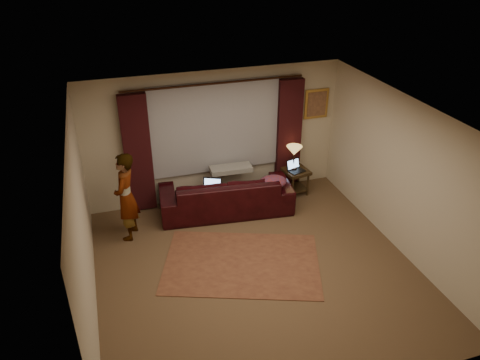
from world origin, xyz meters
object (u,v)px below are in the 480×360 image
at_px(end_table, 296,182).
at_px(person, 126,197).
at_px(laptop_sofa, 211,188).
at_px(tiffany_lamp, 294,158).
at_px(laptop_table, 297,166).
at_px(sofa, 226,187).

bearing_deg(end_table, person, -171.37).
xyz_separation_m(laptop_sofa, tiffany_lamp, (1.82, 0.40, 0.16)).
relative_size(tiffany_lamp, laptop_table, 1.48).
bearing_deg(end_table, laptop_table, -113.51).
bearing_deg(person, laptop_table, 117.67).
relative_size(tiffany_lamp, person, 0.31).
bearing_deg(laptop_table, person, 170.74).
distance_m(laptop_table, person, 3.41).
distance_m(laptop_sofa, laptop_table, 1.86).
distance_m(tiffany_lamp, laptop_table, 0.18).
bearing_deg(sofa, tiffany_lamp, -163.78).
height_order(laptop_sofa, laptop_table, laptop_table).
height_order(tiffany_lamp, person, person).
xyz_separation_m(end_table, person, (-3.40, -0.52, 0.53)).
height_order(laptop_sofa, end_table, laptop_sofa).
xyz_separation_m(end_table, tiffany_lamp, (-0.05, 0.06, 0.52)).
bearing_deg(tiffany_lamp, laptop_sofa, -167.58).
height_order(laptop_sofa, tiffany_lamp, tiffany_lamp).
xyz_separation_m(laptop_sofa, laptop_table, (1.84, 0.29, 0.02)).
xyz_separation_m(laptop_table, person, (-3.38, -0.46, 0.15)).
distance_m(end_table, tiffany_lamp, 0.53).
bearing_deg(sofa, laptop_sofa, 28.93).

